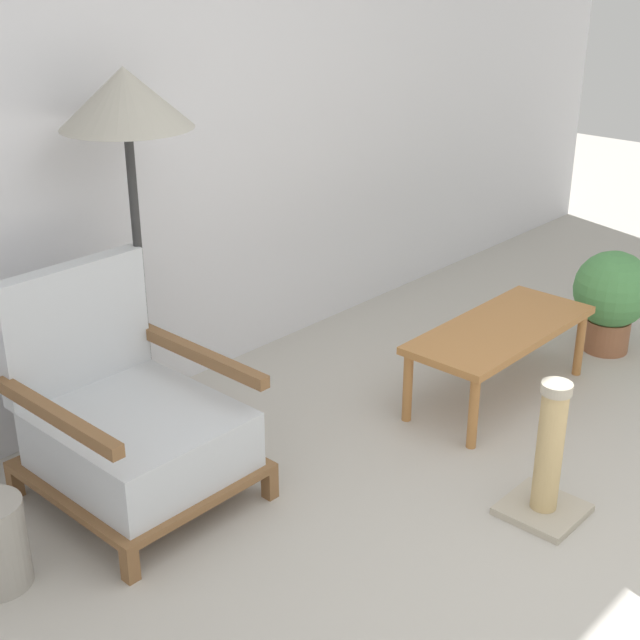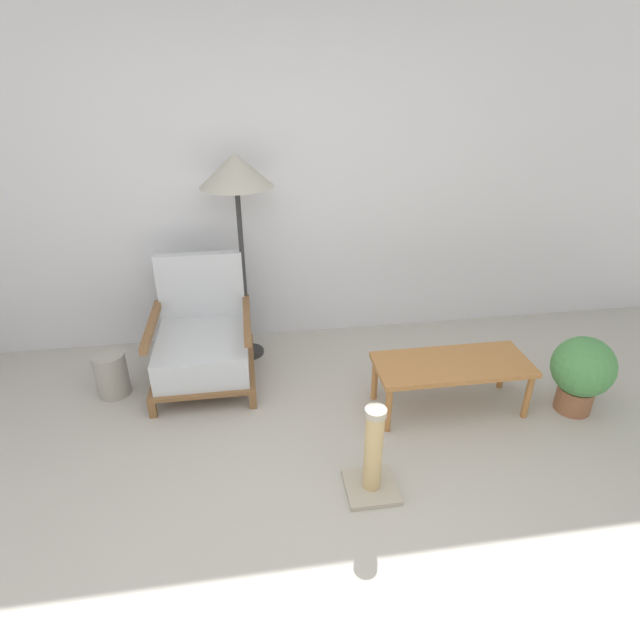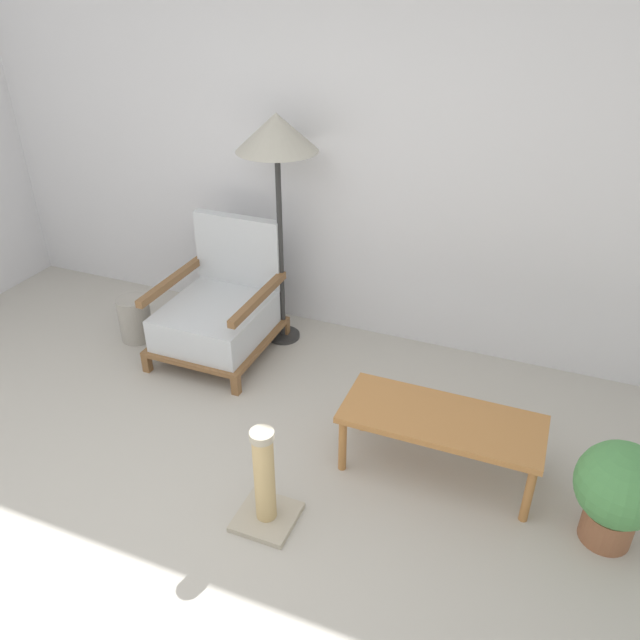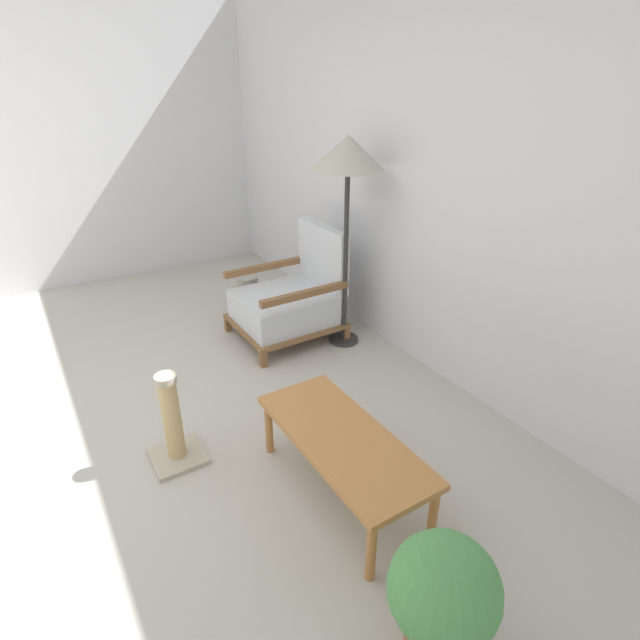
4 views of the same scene
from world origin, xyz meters
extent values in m
plane|color=#B7B2A8|center=(0.00, 0.00, 0.00)|extent=(14.00, 14.00, 0.00)
cube|color=silver|center=(0.00, 2.49, 1.35)|extent=(8.00, 0.06, 2.70)
cube|color=brown|center=(-1.05, 1.41, 0.06)|extent=(0.05, 0.05, 0.12)
cube|color=brown|center=(-0.38, 1.41, 0.06)|extent=(0.05, 0.05, 0.12)
cube|color=brown|center=(-1.05, 2.16, 0.06)|extent=(0.05, 0.05, 0.12)
cube|color=brown|center=(-0.38, 2.16, 0.06)|extent=(0.05, 0.05, 0.12)
cube|color=brown|center=(-0.71, 1.79, 0.14)|extent=(0.72, 0.80, 0.03)
cube|color=silver|center=(-0.71, 1.77, 0.27)|extent=(0.64, 0.70, 0.23)
cube|color=silver|center=(-0.71, 2.15, 0.63)|extent=(0.64, 0.08, 0.50)
cube|color=brown|center=(-1.04, 1.79, 0.50)|extent=(0.05, 0.74, 0.05)
cube|color=brown|center=(-0.38, 1.79, 0.50)|extent=(0.05, 0.74, 0.05)
cylinder|color=#2D2D2D|center=(-0.39, 2.15, 0.01)|extent=(0.24, 0.24, 0.03)
cylinder|color=#2D2D2D|center=(-0.39, 2.15, 0.69)|extent=(0.04, 0.04, 1.34)
cone|color=#B2AD9E|center=(-0.39, 2.15, 1.48)|extent=(0.52, 0.52, 0.23)
cube|color=#B2753D|center=(0.95, 1.21, 0.35)|extent=(1.03, 0.43, 0.04)
cylinder|color=#B2753D|center=(0.48, 1.04, 0.17)|extent=(0.04, 0.04, 0.33)
cylinder|color=#B2753D|center=(1.43, 1.04, 0.17)|extent=(0.04, 0.04, 0.33)
cylinder|color=#B2753D|center=(0.48, 1.39, 0.17)|extent=(0.04, 0.04, 0.33)
cylinder|color=#B2753D|center=(1.43, 1.39, 0.17)|extent=(0.04, 0.04, 0.33)
cylinder|color=#9E998E|center=(-1.36, 1.73, 0.16)|extent=(0.23, 0.23, 0.32)
cylinder|color=#935B3D|center=(1.80, 1.07, 0.09)|extent=(0.24, 0.24, 0.18)
sphere|color=#4C8E4C|center=(1.80, 1.07, 0.35)|extent=(0.40, 0.40, 0.40)
cube|color=#B2A893|center=(0.25, 0.56, 0.01)|extent=(0.29, 0.29, 0.03)
cylinder|color=tan|center=(0.25, 0.56, 0.28)|extent=(0.10, 0.10, 0.49)
cylinder|color=#B2A893|center=(0.25, 0.56, 0.54)|extent=(0.12, 0.12, 0.04)
camera|label=1|loc=(-2.43, -0.73, 2.03)|focal=50.00mm
camera|label=2|loc=(-0.34, -1.42, 2.15)|focal=28.00mm
camera|label=3|loc=(1.31, -1.34, 2.42)|focal=35.00mm
camera|label=4|loc=(2.54, 0.09, 1.98)|focal=28.00mm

